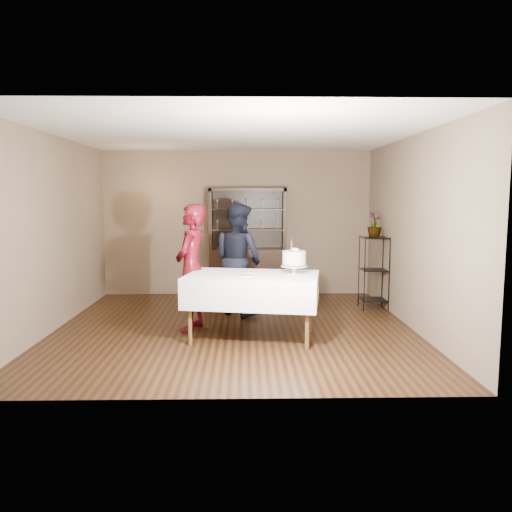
% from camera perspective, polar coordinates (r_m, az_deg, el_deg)
% --- Properties ---
extents(floor, '(5.00, 5.00, 0.00)m').
position_cam_1_polar(floor, '(7.15, -2.48, -8.20)').
color(floor, black).
rests_on(floor, ground).
extents(ceiling, '(5.00, 5.00, 0.00)m').
position_cam_1_polar(ceiling, '(6.96, -2.60, 13.82)').
color(ceiling, silver).
rests_on(ceiling, back_wall).
extents(back_wall, '(5.00, 0.02, 2.70)m').
position_cam_1_polar(back_wall, '(9.42, -2.19, 3.75)').
color(back_wall, brown).
rests_on(back_wall, floor).
extents(wall_left, '(0.02, 5.00, 2.70)m').
position_cam_1_polar(wall_left, '(7.41, -22.26, 2.43)').
color(wall_left, brown).
rests_on(wall_left, floor).
extents(wall_right, '(0.02, 5.00, 2.70)m').
position_cam_1_polar(wall_right, '(7.31, 17.49, 2.57)').
color(wall_right, brown).
rests_on(wall_right, floor).
extents(china_hutch, '(1.40, 0.48, 2.00)m').
position_cam_1_polar(china_hutch, '(9.23, -0.96, -0.58)').
color(china_hutch, black).
rests_on(china_hutch, floor).
extents(plant_etagere, '(0.42, 0.42, 1.20)m').
position_cam_1_polar(plant_etagere, '(8.46, 13.31, -1.53)').
color(plant_etagere, black).
rests_on(plant_etagere, floor).
extents(cake_table, '(1.84, 1.31, 0.85)m').
position_cam_1_polar(cake_table, '(6.51, -0.39, -3.84)').
color(cake_table, silver).
rests_on(cake_table, floor).
extents(woman, '(0.56, 0.72, 1.75)m').
position_cam_1_polar(woman, '(6.96, -7.39, -1.30)').
color(woman, '#360409').
rests_on(woman, floor).
extents(man, '(1.07, 1.07, 1.75)m').
position_cam_1_polar(man, '(7.82, -2.06, -0.36)').
color(man, black).
rests_on(man, floor).
extents(cake, '(0.34, 0.34, 0.47)m').
position_cam_1_polar(cake, '(6.52, 4.38, -0.40)').
color(cake, silver).
rests_on(cake, cake_table).
extents(plate_near, '(0.24, 0.24, 0.01)m').
position_cam_1_polar(plate_near, '(6.34, -1.31, -2.24)').
color(plate_near, silver).
rests_on(plate_near, cake_table).
extents(plate_far, '(0.23, 0.23, 0.01)m').
position_cam_1_polar(plate_far, '(6.61, -0.98, -1.87)').
color(plate_far, silver).
rests_on(plate_far, cake_table).
extents(potted_plant, '(0.31, 0.31, 0.40)m').
position_cam_1_polar(potted_plant, '(8.42, 13.38, 3.47)').
color(potted_plant, '#3B622E').
rests_on(potted_plant, plant_etagere).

